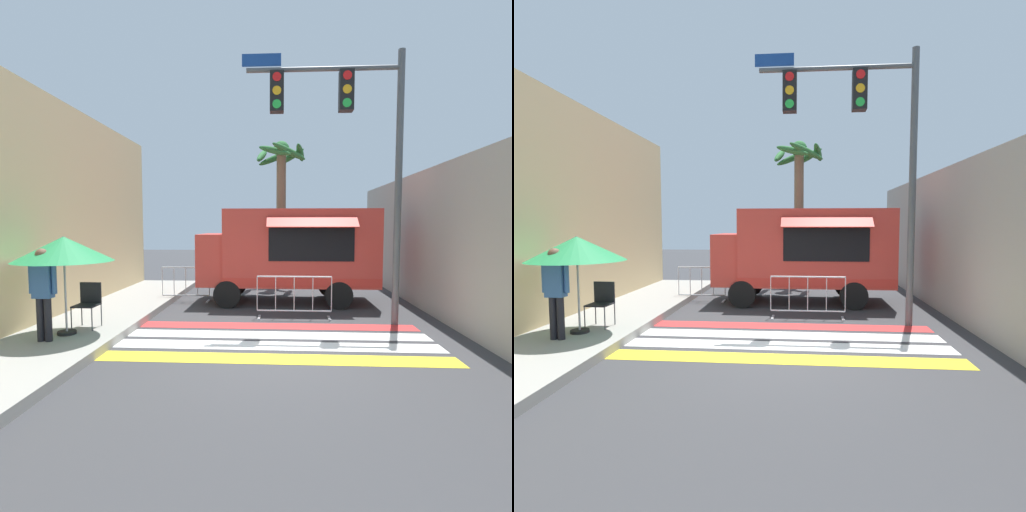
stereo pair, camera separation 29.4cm
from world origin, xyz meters
The scene contains 12 objects.
ground_plane centered at (0.00, 0.00, 0.00)m, with size 60.00×60.00×0.00m, color #38383A.
sidewalk_left centered at (-5.32, 0.00, 0.09)m, with size 4.40×16.00×0.18m.
concrete_wall_right centered at (4.10, 3.00, 1.92)m, with size 0.20×16.00×3.84m.
crosswalk_painted centered at (0.00, 0.71, 0.00)m, with size 6.40×2.84×0.01m.
food_truck centered at (0.28, 4.82, 1.59)m, with size 5.20×2.62×2.80m.
traffic_signal_pole centered at (1.66, 2.19, 4.49)m, with size 3.69×0.29×6.29m.
patio_umbrella centered at (-4.14, 0.30, 1.87)m, with size 1.88×1.88×1.94m.
folding_chair centered at (-3.97, 0.87, 0.75)m, with size 0.46×0.46×0.94m.
vendor_person centered at (-4.29, -0.20, 1.17)m, with size 0.53×0.23×1.74m.
barricade_front centered at (0.45, 2.66, 0.53)m, with size 1.88×0.44×1.08m.
barricade_side centered at (-2.78, 4.67, 0.51)m, with size 1.47×0.44×1.08m.
palm_tree centered at (0.14, 7.98, 3.84)m, with size 1.93×2.05×5.48m.
Camera 2 is at (0.36, -7.24, 2.34)m, focal length 28.00 mm.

